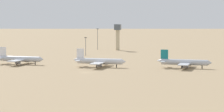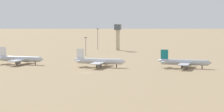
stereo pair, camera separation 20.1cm
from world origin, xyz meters
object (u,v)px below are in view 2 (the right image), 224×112
parked_jet_white_2 (20,59)px  control_tower (118,35)px  light_pole_mid (86,45)px  parked_jet_teal_4 (184,62)px  parked_jet_white_3 (99,61)px  light_pole_west (98,38)px

parked_jet_white_2 → control_tower: 131.50m
parked_jet_white_2 → light_pole_mid: 72.10m
parked_jet_teal_4 → control_tower: (-59.63, 128.53, 9.72)m
parked_jet_white_3 → control_tower: (-11.77, 131.67, 9.65)m
light_pole_west → parked_jet_white_3: bearing=-77.6°
parked_jet_white_2 → light_pole_west: (20.71, 127.79, 6.80)m
parked_jet_white_3 → light_pole_west: (-29.42, 134.06, 6.76)m
parked_jet_white_3 → light_pole_west: light_pole_west is taller
parked_jet_white_3 → control_tower: size_ratio=1.46×
control_tower → light_pole_mid: bearing=-103.3°
parked_jet_white_3 → light_pole_mid: size_ratio=2.36×
parked_jet_white_2 → parked_jet_teal_4: size_ratio=1.01×
parked_jet_white_3 → control_tower: 132.54m
parked_jet_white_3 → parked_jet_white_2: bearing=177.5°
control_tower → parked_jet_white_3: bearing=-84.9°
light_pole_west → light_pole_mid: 60.39m
parked_jet_teal_4 → parked_jet_white_3: bearing=-170.5°
parked_jet_white_2 → parked_jet_white_3: size_ratio=0.99×
parked_jet_white_3 → light_pole_west: 137.41m
light_pole_west → parked_jet_white_2: bearing=-99.2°
parked_jet_teal_4 → light_pole_mid: 101.92m
parked_jet_teal_4 → light_pole_mid: light_pole_mid is taller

